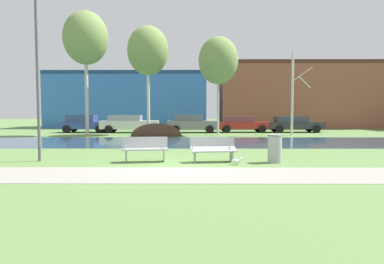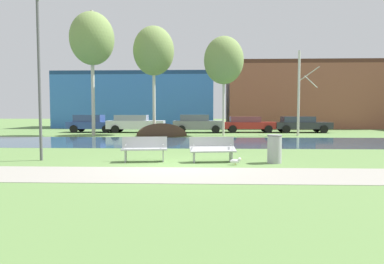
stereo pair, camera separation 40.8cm
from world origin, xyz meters
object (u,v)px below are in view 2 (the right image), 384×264
(bench_left, at_px, (144,148))
(parked_van_nearest_blue, at_px, (92,123))
(parked_sedan_second_white, at_px, (135,123))
(parked_suv_fifth_dark, at_px, (301,124))
(streetlamp, at_px, (38,50))
(parked_wagon_fourth_red, at_px, (248,124))
(seagull, at_px, (236,161))
(parked_hatch_third_grey, at_px, (198,123))
(trash_bin, at_px, (274,148))
(bench_right, at_px, (212,149))

(bench_left, xyz_separation_m, parked_van_nearest_blue, (-7.50, 16.82, 0.30))
(parked_sedan_second_white, height_order, parked_suv_fifth_dark, parked_sedan_second_white)
(bench_left, xyz_separation_m, streetlamp, (-3.80, 0.14, 3.48))
(parked_sedan_second_white, distance_m, parked_suv_fifth_dark, 13.95)
(parked_wagon_fourth_red, xyz_separation_m, parked_suv_fifth_dark, (4.41, -0.04, 0.01))
(parked_suv_fifth_dark, bearing_deg, streetlamp, -129.59)
(seagull, relative_size, parked_suv_fifth_dark, 0.09)
(streetlamp, height_order, parked_hatch_third_grey, streetlamp)
(parked_hatch_third_grey, distance_m, parked_wagon_fourth_red, 4.29)
(trash_bin, relative_size, parked_hatch_third_grey, 0.23)
(streetlamp, distance_m, parked_wagon_fourth_red, 19.75)
(seagull, height_order, parked_van_nearest_blue, parked_van_nearest_blue)
(trash_bin, height_order, parked_van_nearest_blue, parked_van_nearest_blue)
(seagull, height_order, parked_wagon_fourth_red, parked_wagon_fourth_red)
(streetlamp, distance_m, parked_van_nearest_blue, 17.38)
(trash_bin, relative_size, parked_van_nearest_blue, 0.24)
(streetlamp, xyz_separation_m, parked_suv_fifth_dark, (14.00, 16.92, -3.22))
(trash_bin, xyz_separation_m, parked_wagon_fourth_red, (1.25, 17.28, 0.22))
(trash_bin, xyz_separation_m, parked_suv_fifth_dark, (5.66, 17.25, 0.22))
(bench_left, xyz_separation_m, bench_right, (2.40, 0.00, 0.00))
(parked_hatch_third_grey, xyz_separation_m, parked_suv_fifth_dark, (8.67, 0.47, -0.07))
(seagull, height_order, streetlamp, streetlamp)
(trash_bin, relative_size, seagull, 2.40)
(trash_bin, xyz_separation_m, parked_hatch_third_grey, (-3.01, 16.78, 0.29))
(bench_left, height_order, bench_right, same)
(trash_bin, xyz_separation_m, seagull, (-1.37, -0.49, -0.38))
(streetlamp, bearing_deg, bench_right, -1.33)
(parked_sedan_second_white, bearing_deg, parked_van_nearest_blue, 177.39)
(parked_hatch_third_grey, bearing_deg, bench_left, -95.24)
(parked_sedan_second_white, bearing_deg, streetlamp, -90.18)
(bench_left, height_order, parked_suv_fifth_dark, parked_suv_fifth_dark)
(parked_van_nearest_blue, relative_size, parked_sedan_second_white, 0.86)
(bench_right, relative_size, parked_wagon_fourth_red, 0.37)
(parked_hatch_third_grey, relative_size, parked_suv_fifth_dark, 0.91)
(trash_bin, bearing_deg, parked_van_nearest_blue, 125.29)
(bench_left, bearing_deg, seagull, -11.87)
(parked_van_nearest_blue, height_order, parked_wagon_fourth_red, parked_van_nearest_blue)
(streetlamp, xyz_separation_m, parked_hatch_third_grey, (5.32, 16.46, -3.16))
(parked_van_nearest_blue, bearing_deg, parked_suv_fifth_dark, 0.80)
(bench_left, bearing_deg, parked_van_nearest_blue, 114.03)
(bench_right, height_order, parked_sedan_second_white, parked_sedan_second_white)
(parked_suv_fifth_dark, bearing_deg, parked_van_nearest_blue, -179.20)
(parked_hatch_third_grey, bearing_deg, seagull, -84.58)
(seagull, xyz_separation_m, parked_hatch_third_grey, (-1.64, 17.26, 0.66))
(parked_suv_fifth_dark, bearing_deg, bench_right, -114.54)
(parked_van_nearest_blue, xyz_separation_m, parked_hatch_third_grey, (9.02, -0.22, 0.02))
(bench_right, height_order, seagull, bench_right)
(bench_left, bearing_deg, bench_right, 0.00)
(streetlamp, relative_size, parked_hatch_third_grey, 1.42)
(bench_right, distance_m, parked_suv_fifth_dark, 18.77)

